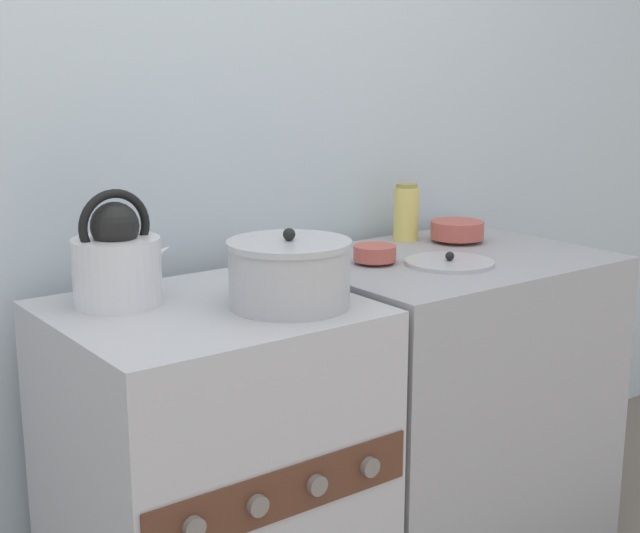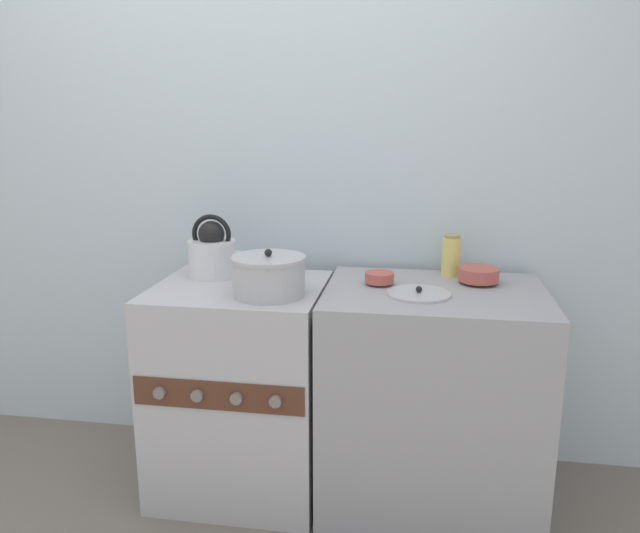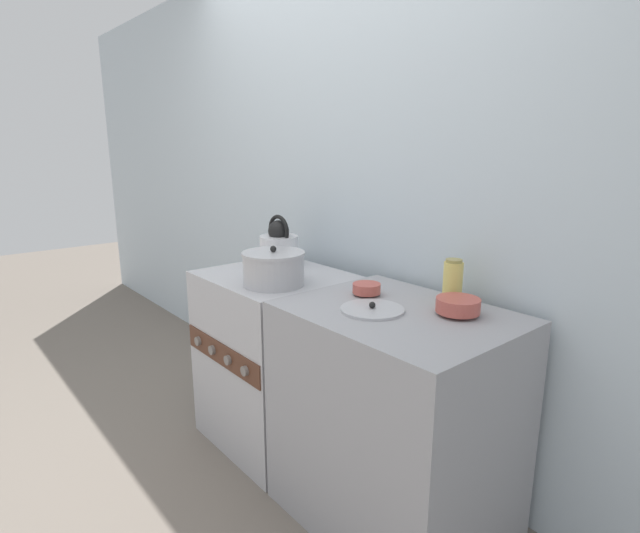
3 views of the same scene
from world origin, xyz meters
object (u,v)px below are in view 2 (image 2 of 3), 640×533
Objects in this scene: small_ceramic_bowl at (379,278)px; cooking_pot at (269,276)px; enamel_bowl at (479,275)px; kettle at (213,253)px; storage_jar at (451,256)px; stove at (242,387)px; loose_pot_lid at (419,294)px.

cooking_pot is at bearing -155.74° from small_ceramic_bowl.
cooking_pot is at bearing -161.85° from enamel_bowl.
storage_jar is (0.98, 0.13, -0.01)m from kettle.
storage_jar is (0.83, 0.26, 0.53)m from stove.
stove is at bearing 175.76° from loose_pot_lid.
kettle is (-0.15, 0.13, 0.53)m from stove.
stove is 5.51× the size of enamel_bowl.
small_ceramic_bowl is at bearing 141.03° from loose_pot_lid.
storage_jar reaches higher than stove.
kettle is at bearing 167.69° from loose_pot_lid.
stove is 3.32× the size of kettle.
kettle is 0.70m from small_ceramic_bowl.
kettle is at bearing 137.94° from stove.
storage_jar reaches higher than loose_pot_lid.
stove is 0.84m from loose_pot_lid.
storage_jar is 0.34m from loose_pot_lid.
cooking_pot is 1.77× the size of enamel_bowl.
loose_pot_lid is (0.15, -0.12, -0.02)m from small_ceramic_bowl.
small_ceramic_bowl is (0.70, -0.06, -0.06)m from kettle.
cooking_pot is (0.30, -0.24, -0.03)m from kettle.
loose_pot_lid is at bearing -111.92° from storage_jar.
small_ceramic_bowl is 0.20m from loose_pot_lid.
kettle reaches higher than stove.
enamel_bowl is 0.39m from small_ceramic_bowl.
small_ceramic_bowl is at bearing -5.02° from kettle.
small_ceramic_bowl is at bearing -146.21° from storage_jar.
storage_jar is at bearing 133.61° from enamel_bowl.
loose_pot_lid is (-0.13, -0.31, -0.08)m from storage_jar.
small_ceramic_bowl reaches higher than loose_pot_lid.
enamel_bowl reaches higher than small_ceramic_bowl.
cooking_pot reaches higher than enamel_bowl.
stove is at bearing -170.93° from enamel_bowl.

